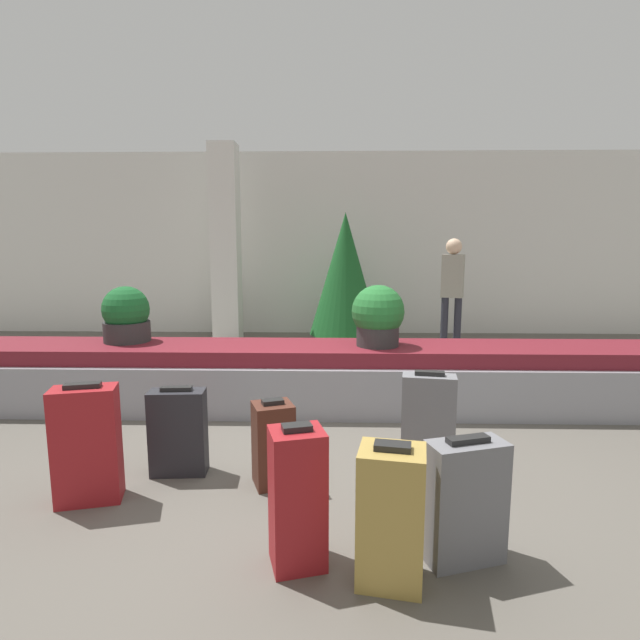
# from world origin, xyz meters

# --- Properties ---
(ground_plane) EXTENTS (18.00, 18.00, 0.00)m
(ground_plane) POSITION_xyz_m (0.00, 0.00, 0.00)
(ground_plane) COLOR #59544C
(back_wall) EXTENTS (18.00, 0.06, 3.20)m
(back_wall) POSITION_xyz_m (0.00, 5.55, 1.60)
(back_wall) COLOR silver
(back_wall) RESTS_ON ground_plane
(carousel) EXTENTS (7.56, 0.91, 0.63)m
(carousel) POSITION_xyz_m (0.00, 1.36, 0.30)
(carousel) COLOR gray
(carousel) RESTS_ON ground_plane
(pillar) EXTENTS (0.43, 0.43, 3.20)m
(pillar) POSITION_xyz_m (-1.64, 4.77, 1.60)
(pillar) COLOR silver
(pillar) RESTS_ON ground_plane
(suitcase_0) EXTENTS (0.32, 0.31, 0.60)m
(suitcase_0) POSITION_xyz_m (-0.27, -0.27, 0.29)
(suitcase_0) COLOR #472319
(suitcase_0) RESTS_ON ground_plane
(suitcase_1) EXTENTS (0.44, 0.30, 0.67)m
(suitcase_1) POSITION_xyz_m (0.81, -1.07, 0.32)
(suitcase_1) COLOR slate
(suitcase_1) RESTS_ON ground_plane
(suitcase_2) EXTENTS (0.40, 0.21, 0.64)m
(suitcase_2) POSITION_xyz_m (-0.97, -0.13, 0.31)
(suitcase_2) COLOR #232328
(suitcase_2) RESTS_ON ground_plane
(suitcase_3) EXTENTS (0.35, 0.31, 0.71)m
(suitcase_3) POSITION_xyz_m (0.41, -1.25, 0.34)
(suitcase_3) COLOR #A3843D
(suitcase_3) RESTS_ON ground_plane
(suitcase_4) EXTENTS (0.39, 0.23, 0.75)m
(suitcase_4) POSITION_xyz_m (0.80, -0.07, 0.36)
(suitcase_4) COLOR slate
(suitcase_4) RESTS_ON ground_plane
(suitcase_5) EXTENTS (0.32, 0.30, 0.75)m
(suitcase_5) POSITION_xyz_m (-0.05, -1.13, 0.36)
(suitcase_5) COLOR maroon
(suitcase_5) RESTS_ON ground_plane
(suitcase_6) EXTENTS (0.43, 0.30, 0.77)m
(suitcase_6) POSITION_xyz_m (-1.42, -0.53, 0.38)
(suitcase_6) COLOR maroon
(suitcase_6) RESTS_ON ground_plane
(potted_plant_0) EXTENTS (0.47, 0.47, 0.57)m
(potted_plant_0) POSITION_xyz_m (-1.98, 1.50, 0.89)
(potted_plant_0) COLOR #2D2D2D
(potted_plant_0) RESTS_ON carousel
(potted_plant_1) EXTENTS (0.51, 0.51, 0.60)m
(potted_plant_1) POSITION_xyz_m (0.57, 1.35, 0.92)
(potted_plant_1) COLOR #2D2D2D
(potted_plant_1) RESTS_ON carousel
(traveler_0) EXTENTS (0.36, 0.28, 1.69)m
(traveler_0) POSITION_xyz_m (1.93, 4.08, 1.01)
(traveler_0) COLOR #282833
(traveler_0) RESTS_ON ground_plane
(decorated_tree) EXTENTS (1.12, 1.12, 2.10)m
(decorated_tree) POSITION_xyz_m (0.32, 4.44, 1.14)
(decorated_tree) COLOR #4C331E
(decorated_tree) RESTS_ON ground_plane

